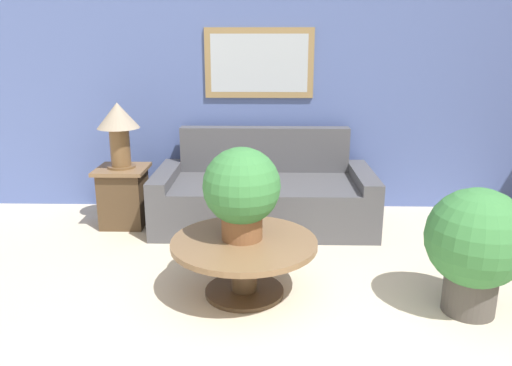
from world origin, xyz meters
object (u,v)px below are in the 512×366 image
(couch_main, at_px, (264,196))
(coffee_table, at_px, (244,255))
(side_table, at_px, (124,196))
(potted_plant_on_table, at_px, (242,190))
(table_lamp, at_px, (118,125))
(potted_plant_floor, at_px, (476,244))

(couch_main, height_order, coffee_table, couch_main)
(coffee_table, distance_m, side_table, 1.81)
(couch_main, height_order, side_table, couch_main)
(side_table, distance_m, potted_plant_on_table, 1.83)
(side_table, relative_size, table_lamp, 0.93)
(potted_plant_floor, bearing_deg, potted_plant_on_table, 170.76)
(side_table, relative_size, potted_plant_on_table, 0.89)
(side_table, height_order, potted_plant_floor, potted_plant_floor)
(side_table, distance_m, potted_plant_floor, 3.11)
(coffee_table, bearing_deg, potted_plant_on_table, 114.08)
(couch_main, bearing_deg, coffee_table, -95.16)
(table_lamp, relative_size, potted_plant_floor, 0.73)
(potted_plant_floor, bearing_deg, coffee_table, 171.99)
(side_table, bearing_deg, table_lamp, -135.00)
(table_lamp, xyz_separation_m, potted_plant_on_table, (1.20, -1.31, -0.22))
(coffee_table, distance_m, table_lamp, 1.93)
(couch_main, height_order, potted_plant_on_table, potted_plant_on_table)
(side_table, bearing_deg, potted_plant_floor, -29.95)
(potted_plant_on_table, distance_m, potted_plant_floor, 1.54)
(coffee_table, bearing_deg, side_table, 132.08)
(side_table, relative_size, potted_plant_floor, 0.68)
(couch_main, bearing_deg, potted_plant_on_table, -95.94)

